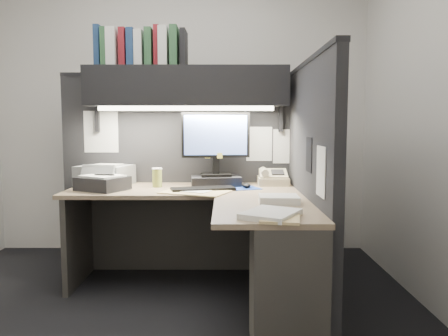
{
  "coord_description": "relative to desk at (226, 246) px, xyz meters",
  "views": [
    {
      "loc": [
        0.42,
        -2.69,
        1.21
      ],
      "look_at": [
        0.41,
        0.51,
        0.89
      ],
      "focal_mm": 35.0,
      "sensor_mm": 36.0,
      "label": 1
    }
  ],
  "objects": [
    {
      "name": "floor",
      "position": [
        -0.43,
        0.0,
        -0.44
      ],
      "size": [
        3.5,
        3.5,
        0.0
      ],
      "primitive_type": "plane",
      "color": "black",
      "rests_on": "ground"
    },
    {
      "name": "wall_back",
      "position": [
        -0.43,
        1.5,
        0.91
      ],
      "size": [
        3.5,
        0.04,
        2.7
      ],
      "primitive_type": "cube",
      "color": "silver",
      "rests_on": "floor"
    },
    {
      "name": "wall_front",
      "position": [
        -0.43,
        -1.5,
        0.91
      ],
      "size": [
        3.5,
        0.04,
        2.7
      ],
      "primitive_type": "cube",
      "color": "silver",
      "rests_on": "floor"
    },
    {
      "name": "wall_right",
      "position": [
        1.32,
        0.0,
        0.91
      ],
      "size": [
        0.04,
        3.0,
        2.7
      ],
      "primitive_type": "cube",
      "color": "silver",
      "rests_on": "floor"
    },
    {
      "name": "partition_back",
      "position": [
        -0.4,
        0.93,
        0.36
      ],
      "size": [
        1.9,
        0.06,
        1.6
      ],
      "primitive_type": "cube",
      "color": "black",
      "rests_on": "floor"
    },
    {
      "name": "partition_right",
      "position": [
        0.55,
        0.18,
        0.36
      ],
      "size": [
        0.06,
        1.5,
        1.6
      ],
      "primitive_type": "cube",
      "color": "black",
      "rests_on": "floor"
    },
    {
      "name": "desk",
      "position": [
        0.0,
        0.0,
        0.0
      ],
      "size": [
        1.7,
        1.53,
        0.73
      ],
      "color": "#836D53",
      "rests_on": "floor"
    },
    {
      "name": "overhead_shelf",
      "position": [
        -0.3,
        0.75,
        1.06
      ],
      "size": [
        1.55,
        0.34,
        0.3
      ],
      "primitive_type": "cube",
      "color": "black",
      "rests_on": "partition_back"
    },
    {
      "name": "task_light_tube",
      "position": [
        -0.3,
        0.61,
        0.89
      ],
      "size": [
        1.32,
        0.04,
        0.04
      ],
      "primitive_type": "cylinder",
      "rotation": [
        0.0,
        1.57,
        0.0
      ],
      "color": "white",
      "rests_on": "overhead_shelf"
    },
    {
      "name": "monitor",
      "position": [
        -0.08,
        0.71,
        0.51
      ],
      "size": [
        0.53,
        0.27,
        0.57
      ],
      "rotation": [
        0.0,
        0.0,
        0.11
      ],
      "color": "black",
      "rests_on": "desk"
    },
    {
      "name": "keyboard",
      "position": [
        -0.17,
        0.45,
        0.3
      ],
      "size": [
        0.48,
        0.26,
        0.02
      ],
      "primitive_type": "cube",
      "rotation": [
        0.0,
        0.0,
        0.25
      ],
      "color": "black",
      "rests_on": "desk"
    },
    {
      "name": "mousepad",
      "position": [
        0.14,
        0.56,
        0.29
      ],
      "size": [
        0.27,
        0.26,
        0.0
      ],
      "primitive_type": "cube",
      "rotation": [
        0.0,
        0.0,
        0.37
      ],
      "color": "navy",
      "rests_on": "desk"
    },
    {
      "name": "mouse",
      "position": [
        0.15,
        0.57,
        0.31
      ],
      "size": [
        0.09,
        0.11,
        0.04
      ],
      "primitive_type": "ellipsoid",
      "rotation": [
        0.0,
        0.0,
        0.26
      ],
      "color": "black",
      "rests_on": "mousepad"
    },
    {
      "name": "telephone",
      "position": [
        0.38,
        0.77,
        0.34
      ],
      "size": [
        0.24,
        0.25,
        0.1
      ],
      "primitive_type": "cube",
      "rotation": [
        0.0,
        0.0,
        -0.01
      ],
      "color": "#BDB291",
      "rests_on": "desk"
    },
    {
      "name": "coffee_cup",
      "position": [
        -0.53,
        0.63,
        0.36
      ],
      "size": [
        0.08,
        0.08,
        0.14
      ],
      "primitive_type": "cylinder",
      "rotation": [
        0.0,
        0.0,
        -0.04
      ],
      "color": "#9DAC45",
      "rests_on": "desk"
    },
    {
      "name": "printer",
      "position": [
        -0.97,
        0.77,
        0.36
      ],
      "size": [
        0.45,
        0.41,
        0.15
      ],
      "primitive_type": "cube",
      "rotation": [
        0.0,
        0.0,
        -0.26
      ],
      "color": "gray",
      "rests_on": "desk"
    },
    {
      "name": "notebook_stack",
      "position": [
        -0.91,
        0.48,
        0.34
      ],
      "size": [
        0.41,
        0.39,
        0.1
      ],
      "primitive_type": "cube",
      "rotation": [
        0.0,
        0.0,
        -0.48
      ],
      "color": "black",
      "rests_on": "desk"
    },
    {
      "name": "open_folder",
      "position": [
        -0.22,
        0.36,
        0.29
      ],
      "size": [
        0.52,
        0.44,
        0.01
      ],
      "primitive_type": "cube",
      "rotation": [
        0.0,
        0.0,
        -0.39
      ],
      "color": "#D8BB79",
      "rests_on": "desk"
    },
    {
      "name": "paper_stack_a",
      "position": [
        0.32,
        -0.05,
        0.31
      ],
      "size": [
        0.24,
        0.21,
        0.05
      ],
      "primitive_type": "cube",
      "rotation": [
        0.0,
        0.0,
        -0.03
      ],
      "color": "white",
      "rests_on": "desk"
    },
    {
      "name": "paper_stack_b",
      "position": [
        0.23,
        -0.46,
        0.3
      ],
      "size": [
        0.36,
        0.38,
        0.03
      ],
      "primitive_type": "cube",
      "rotation": [
        0.0,
        0.0,
        -0.52
      ],
      "color": "white",
      "rests_on": "desk"
    },
    {
      "name": "manila_stack",
      "position": [
        0.27,
        -0.52,
        0.29
      ],
      "size": [
        0.23,
        0.28,
        0.01
      ],
      "primitive_type": "cube",
      "rotation": [
        0.0,
        0.0,
        -0.17
      ],
      "color": "#D8BB79",
      "rests_on": "desk"
    },
    {
      "name": "binder_row",
      "position": [
        -0.66,
        0.75,
        1.35
      ],
      "size": [
        0.7,
        0.26,
        0.31
      ],
      "color": "navy",
      "rests_on": "overhead_shelf"
    },
    {
      "name": "pinned_papers",
      "position": [
        -0.0,
        0.56,
        0.61
      ],
      "size": [
        1.76,
        1.31,
        0.51
      ],
      "color": "white",
      "rests_on": "partition_back"
    }
  ]
}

